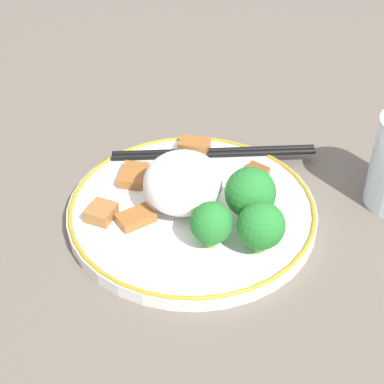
# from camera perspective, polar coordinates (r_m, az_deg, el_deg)

# --- Properties ---
(ground_plane) EXTENTS (3.00, 3.00, 0.00)m
(ground_plane) POSITION_cam_1_polar(r_m,az_deg,el_deg) (0.67, -0.00, -2.23)
(ground_plane) COLOR #665B51
(plate) EXTENTS (0.26, 0.26, 0.02)m
(plate) POSITION_cam_1_polar(r_m,az_deg,el_deg) (0.67, -0.00, -1.67)
(plate) COLOR white
(plate) RESTS_ON ground_plane
(rice_mound) EXTENTS (0.08, 0.08, 0.06)m
(rice_mound) POSITION_cam_1_polar(r_m,az_deg,el_deg) (0.65, -0.77, 0.91)
(rice_mound) COLOR white
(rice_mound) RESTS_ON plate
(broccoli_back_left) EXTENTS (0.04, 0.04, 0.05)m
(broccoli_back_left) POSITION_cam_1_polar(r_m,az_deg,el_deg) (0.60, 1.73, -2.80)
(broccoli_back_left) COLOR #72AD4C
(broccoli_back_left) RESTS_ON plate
(broccoli_back_center) EXTENTS (0.05, 0.05, 0.05)m
(broccoli_back_center) POSITION_cam_1_polar(r_m,az_deg,el_deg) (0.60, 6.15, -3.02)
(broccoli_back_center) COLOR #72AD4C
(broccoli_back_center) RESTS_ON plate
(broccoli_back_right) EXTENTS (0.05, 0.05, 0.06)m
(broccoli_back_right) POSITION_cam_1_polar(r_m,az_deg,el_deg) (0.63, 5.29, 0.08)
(broccoli_back_right) COLOR #72AD4C
(broccoli_back_right) RESTS_ON plate
(meat_near_front) EXTENTS (0.04, 0.03, 0.01)m
(meat_near_front) POSITION_cam_1_polar(r_m,az_deg,el_deg) (0.70, 5.46, 1.56)
(meat_near_front) COLOR brown
(meat_near_front) RESTS_ON plate
(meat_near_left) EXTENTS (0.04, 0.04, 0.01)m
(meat_near_left) POSITION_cam_1_polar(r_m,az_deg,el_deg) (0.64, -5.02, -2.30)
(meat_near_left) COLOR #995B28
(meat_near_left) RESTS_ON plate
(meat_near_right) EXTENTS (0.03, 0.03, 0.01)m
(meat_near_right) POSITION_cam_1_polar(r_m,az_deg,el_deg) (0.65, -8.06, -1.82)
(meat_near_right) COLOR #9E6633
(meat_near_right) RESTS_ON plate
(meat_near_back) EXTENTS (0.02, 0.04, 0.01)m
(meat_near_back) POSITION_cam_1_polar(r_m,az_deg,el_deg) (0.74, 0.21, 4.09)
(meat_near_back) COLOR #995B28
(meat_near_back) RESTS_ON plate
(meat_on_rice_edge) EXTENTS (0.04, 0.03, 0.01)m
(meat_on_rice_edge) POSITION_cam_1_polar(r_m,az_deg,el_deg) (0.70, -5.24, 1.49)
(meat_on_rice_edge) COLOR #995B28
(meat_on_rice_edge) RESTS_ON plate
(chopsticks) EXTENTS (0.11, 0.22, 0.01)m
(chopsticks) POSITION_cam_1_polar(r_m,az_deg,el_deg) (0.73, 1.96, 3.52)
(chopsticks) COLOR black
(chopsticks) RESTS_ON plate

